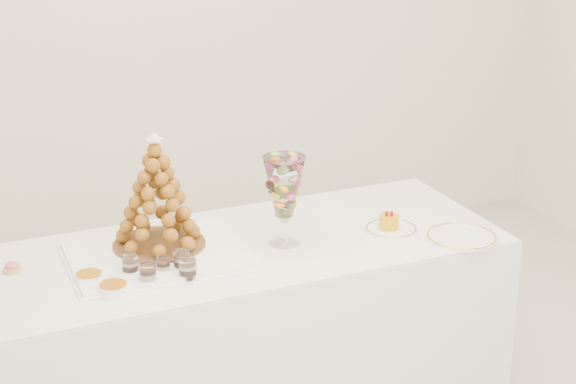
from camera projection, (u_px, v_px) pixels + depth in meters
name	position (u px, v px, depth m)	size (l,w,h in m)	color
buffet_table	(248.00, 332.00, 3.64)	(1.92, 0.82, 0.72)	white
lace_tray	(159.00, 255.00, 3.40)	(0.62, 0.46, 0.02)	white
macaron_vase	(284.00, 187.00, 3.45)	(0.15, 0.15, 0.33)	white
cake_plate	(391.00, 229.00, 3.64)	(0.20, 0.20, 0.01)	white
spare_plate	(462.00, 237.00, 3.56)	(0.27, 0.27, 0.01)	white
pink_tart	(12.00, 268.00, 3.28)	(0.06, 0.06, 0.04)	tan
verrine_a	(130.00, 266.00, 3.25)	(0.05, 0.05, 0.07)	white
verrine_b	(163.00, 266.00, 3.26)	(0.05, 0.05, 0.06)	white
verrine_c	(182.00, 261.00, 3.28)	(0.06, 0.06, 0.08)	white
verrine_d	(148.00, 274.00, 3.19)	(0.06, 0.06, 0.07)	white
verrine_e	(188.00, 269.00, 3.22)	(0.06, 0.06, 0.08)	white
ramekin_back	(89.00, 278.00, 3.21)	(0.10, 0.10, 0.03)	white
ramekin_front	(113.00, 289.00, 3.13)	(0.10, 0.10, 0.03)	white
croquembouche	(157.00, 192.00, 3.39)	(0.33, 0.33, 0.42)	brown
mousse_cake	(389.00, 221.00, 3.63)	(0.08, 0.08, 0.07)	#DFA00A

